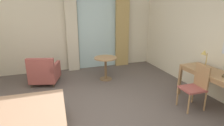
# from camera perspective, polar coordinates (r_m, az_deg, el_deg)

# --- Properties ---
(ground) EXTENTS (6.37, 7.13, 0.10)m
(ground) POSITION_cam_1_polar(r_m,az_deg,el_deg) (3.87, -4.45, -17.20)
(ground) COLOR #564C47
(wall_back) EXTENTS (5.97, 0.12, 2.73)m
(wall_back) POSITION_cam_1_polar(r_m,az_deg,el_deg) (6.51, -12.27, 9.91)
(wall_back) COLOR beige
(wall_back) RESTS_ON ground
(wall_right) EXTENTS (0.12, 6.73, 2.73)m
(wall_right) POSITION_cam_1_polar(r_m,az_deg,el_deg) (4.89, 30.64, 5.72)
(wall_right) COLOR beige
(wall_right) RESTS_ON ground
(balcony_glass_door) EXTENTS (1.33, 0.02, 2.40)m
(balcony_glass_door) POSITION_cam_1_polar(r_m,az_deg,el_deg) (6.61, -4.44, 8.91)
(balcony_glass_door) COLOR silver
(balcony_glass_door) RESTS_ON ground
(curtain_panel_left) EXTENTS (0.37, 0.10, 2.57)m
(curtain_panel_left) POSITION_cam_1_polar(r_m,az_deg,el_deg) (6.34, -12.09, 9.02)
(curtain_panel_left) COLOR beige
(curtain_panel_left) RESTS_ON ground
(curtain_panel_right) EXTENTS (0.48, 0.10, 2.57)m
(curtain_panel_right) POSITION_cam_1_polar(r_m,az_deg,el_deg) (6.78, 3.13, 9.86)
(curtain_panel_right) COLOR tan
(curtain_panel_right) RESTS_ON ground
(writing_desk) EXTENTS (0.63, 1.61, 0.77)m
(writing_desk) POSITION_cam_1_polar(r_m,az_deg,el_deg) (4.52, 29.07, -3.84)
(writing_desk) COLOR #9E754C
(writing_desk) RESTS_ON ground
(desk_chair) EXTENTS (0.46, 0.43, 0.95)m
(desk_chair) POSITION_cam_1_polar(r_m,az_deg,el_deg) (4.36, 24.20, -6.09)
(desk_chair) COLOR #9E4C47
(desk_chair) RESTS_ON ground
(desk_lamp) EXTENTS (0.25, 0.15, 0.45)m
(desk_lamp) POSITION_cam_1_polar(r_m,az_deg,el_deg) (4.56, 26.32, 2.05)
(desk_lamp) COLOR tan
(desk_lamp) RESTS_ON writing_desk
(armchair_by_window) EXTENTS (0.90, 0.95, 0.82)m
(armchair_by_window) POSITION_cam_1_polar(r_m,az_deg,el_deg) (5.61, -19.82, -2.72)
(armchair_by_window) COLOR #9E4C47
(armchair_by_window) RESTS_ON ground
(round_cafe_table) EXTENTS (0.66, 0.66, 0.68)m
(round_cafe_table) POSITION_cam_1_polar(r_m,az_deg,el_deg) (5.53, -1.96, -0.07)
(round_cafe_table) COLOR #9E754C
(round_cafe_table) RESTS_ON ground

